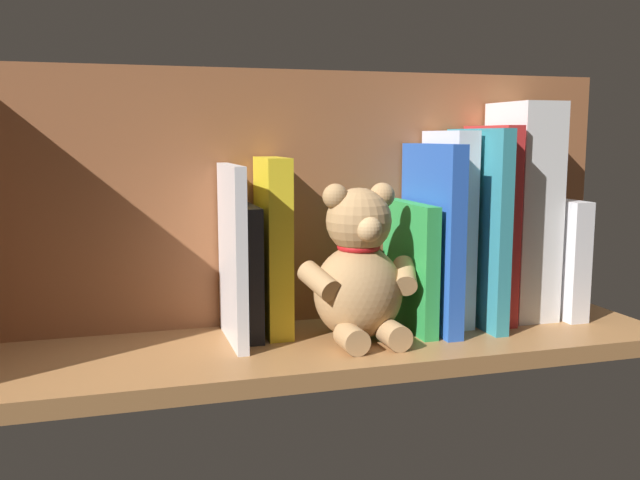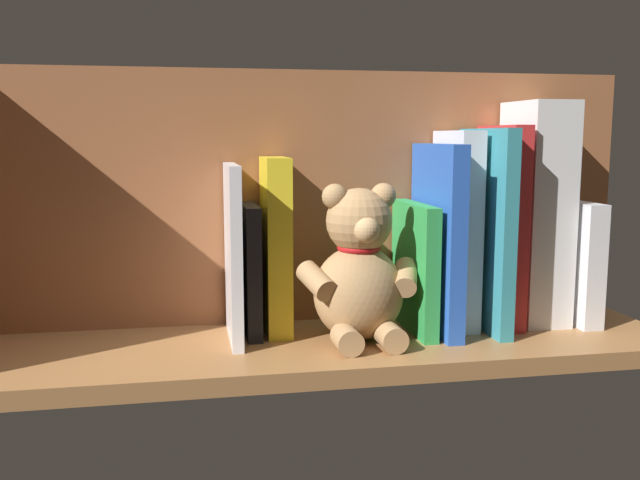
% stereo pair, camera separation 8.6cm
% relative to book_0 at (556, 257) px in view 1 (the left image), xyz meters
% --- Properties ---
extents(ground_plane, '(0.89, 0.25, 0.02)m').
position_rel_book_0_xyz_m(ground_plane, '(0.36, 0.03, -0.09)').
color(ground_plane, '#9E6B3D').
extents(shelf_back_panel, '(0.89, 0.02, 0.34)m').
position_rel_book_0_xyz_m(shelf_back_panel, '(0.36, -0.07, 0.09)').
color(shelf_back_panel, '#935633').
rests_on(shelf_back_panel, ground_plane).
extents(book_0, '(0.03, 0.12, 0.16)m').
position_rel_book_0_xyz_m(book_0, '(0.00, 0.00, 0.00)').
color(book_0, silver).
rests_on(book_0, ground_plane).
extents(dictionary_thick_white, '(0.06, 0.11, 0.30)m').
position_rel_book_0_xyz_m(dictionary_thick_white, '(0.05, -0.01, 0.07)').
color(dictionary_thick_white, silver).
rests_on(dictionary_thick_white, ground_plane).
extents(book_1, '(0.02, 0.12, 0.26)m').
position_rel_book_0_xyz_m(book_1, '(0.10, -0.00, 0.05)').
color(book_1, red).
rests_on(book_1, ground_plane).
extents(book_2, '(0.02, 0.15, 0.26)m').
position_rel_book_0_xyz_m(book_2, '(0.13, 0.01, 0.05)').
color(book_2, teal).
rests_on(book_2, ground_plane).
extents(book_3, '(0.03, 0.11, 0.26)m').
position_rel_book_0_xyz_m(book_3, '(0.17, -0.01, 0.05)').
color(book_3, silver).
rests_on(book_3, ground_plane).
extents(book_4, '(0.02, 0.15, 0.24)m').
position_rel_book_0_xyz_m(book_4, '(0.20, 0.01, 0.04)').
color(book_4, blue).
rests_on(book_4, ground_plane).
extents(book_5, '(0.02, 0.14, 0.17)m').
position_rel_book_0_xyz_m(book_5, '(0.23, 0.01, 0.00)').
color(book_5, green).
rests_on(book_5, ground_plane).
extents(teddy_bear, '(0.16, 0.12, 0.19)m').
position_rel_book_0_xyz_m(teddy_bear, '(0.31, 0.04, 0.00)').
color(teddy_bear, tan).
rests_on(teddy_bear, ground_plane).
extents(book_6, '(0.03, 0.09, 0.22)m').
position_rel_book_0_xyz_m(book_6, '(0.41, -0.02, 0.03)').
color(book_6, yellow).
rests_on(book_6, ground_plane).
extents(book_7, '(0.02, 0.10, 0.17)m').
position_rel_book_0_xyz_m(book_7, '(0.44, -0.01, 0.00)').
color(book_7, black).
rests_on(book_7, ground_plane).
extents(book_8, '(0.01, 0.13, 0.22)m').
position_rel_book_0_xyz_m(book_8, '(0.46, 0.01, 0.03)').
color(book_8, silver).
rests_on(book_8, ground_plane).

